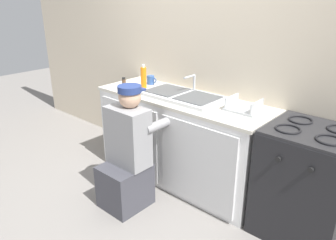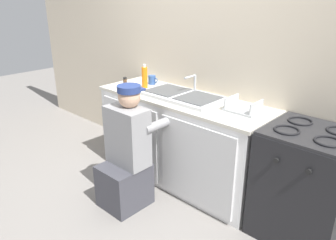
{
  "view_description": "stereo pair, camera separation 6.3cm",
  "coord_description": "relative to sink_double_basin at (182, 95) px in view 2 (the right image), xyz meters",
  "views": [
    {
      "loc": [
        1.89,
        -2.03,
        1.82
      ],
      "look_at": [
        0.0,
        0.1,
        0.71
      ],
      "focal_mm": 35.0,
      "sensor_mm": 36.0,
      "label": 1
    },
    {
      "loc": [
        1.94,
        -1.99,
        1.82
      ],
      "look_at": [
        0.0,
        0.1,
        0.71
      ],
      "focal_mm": 35.0,
      "sensor_mm": 36.0,
      "label": 2
    }
  ],
  "objects": [
    {
      "name": "ground_plane",
      "position": [
        0.0,
        -0.3,
        -0.9
      ],
      "size": [
        12.0,
        12.0,
        0.0
      ],
      "primitive_type": "plane",
      "color": "gray"
    },
    {
      "name": "back_wall",
      "position": [
        0.0,
        0.35,
        0.35
      ],
      "size": [
        6.0,
        0.1,
        2.5
      ],
      "primitive_type": "cube",
      "color": "beige",
      "rests_on": "ground_plane"
    },
    {
      "name": "counter_cabinet",
      "position": [
        0.0,
        -0.01,
        -0.48
      ],
      "size": [
        1.77,
        0.62,
        0.85
      ],
      "color": "white",
      "rests_on": "ground_plane"
    },
    {
      "name": "countertop",
      "position": [
        0.0,
        -0.0,
        -0.03
      ],
      "size": [
        1.81,
        0.62,
        0.03
      ],
      "primitive_type": "cube",
      "color": "beige",
      "rests_on": "counter_cabinet"
    },
    {
      "name": "sink_double_basin",
      "position": [
        0.0,
        0.0,
        0.0
      ],
      "size": [
        0.8,
        0.44,
        0.19
      ],
      "color": "silver",
      "rests_on": "countertop"
    },
    {
      "name": "stove_range",
      "position": [
        1.23,
        -0.0,
        -0.45
      ],
      "size": [
        0.64,
        0.62,
        0.9
      ],
      "color": "black",
      "rests_on": "ground_plane"
    },
    {
      "name": "plumber_person",
      "position": [
        -0.08,
        -0.66,
        -0.44
      ],
      "size": [
        0.42,
        0.61,
        1.1
      ],
      "color": "#3F3F47",
      "rests_on": "ground_plane"
    },
    {
      "name": "soap_bottle_orange",
      "position": [
        -0.5,
        -0.02,
        0.09
      ],
      "size": [
        0.06,
        0.06,
        0.25
      ],
      "color": "orange",
      "rests_on": "countertop"
    },
    {
      "name": "dish_rack_tray",
      "position": [
        0.63,
        0.04,
        0.01
      ],
      "size": [
        0.28,
        0.22,
        0.11
      ],
      "color": "#B2B7BC",
      "rests_on": "countertop"
    },
    {
      "name": "spice_bottle_pepper",
      "position": [
        -0.68,
        -0.13,
        0.03
      ],
      "size": [
        0.04,
        0.04,
        0.1
      ],
      "color": "#513823",
      "rests_on": "countertop"
    },
    {
      "name": "coffee_mug",
      "position": [
        -0.55,
        0.14,
        0.03
      ],
      "size": [
        0.13,
        0.08,
        0.09
      ],
      "color": "#335699",
      "rests_on": "countertop"
    }
  ]
}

